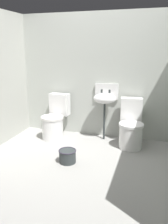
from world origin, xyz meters
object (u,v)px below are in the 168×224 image
(toilet_right, at_px, (131,128))
(bucket, at_px, (67,156))
(sink, at_px, (105,98))
(toilet_left, at_px, (55,120))

(toilet_right, bearing_deg, bucket, 39.81)
(toilet_right, relative_size, sink, 0.79)
(toilet_left, bearing_deg, sink, -163.48)
(toilet_right, xyz_separation_m, sink, (-0.49, 0.19, 0.43))
(sink, bearing_deg, toilet_right, -21.07)
(toilet_left, height_order, sink, sink)
(toilet_right, relative_size, bucket, 3.05)
(toilet_left, relative_size, bucket, 3.05)
(toilet_right, height_order, bucket, toilet_right)
(sink, xyz_separation_m, bucket, (-0.31, -1.06, -0.66))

